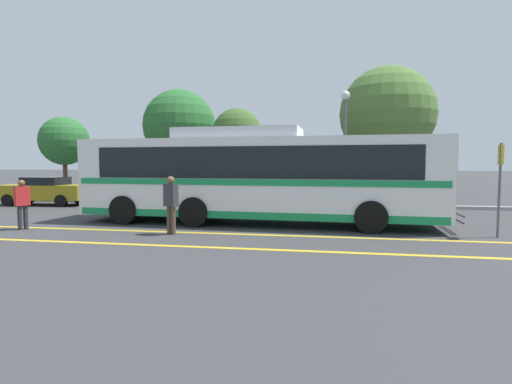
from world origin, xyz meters
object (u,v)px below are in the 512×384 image
at_px(pedestrian_0, 171,201).
at_px(bus_stop_sign, 500,178).
at_px(parked_car_1, 143,191).
at_px(pedestrian_1, 22,202).
at_px(tree_2, 64,141).
at_px(tree_0, 179,126).
at_px(tree_3, 387,114).
at_px(transit_bus, 256,175).
at_px(tree_1, 237,133).
at_px(parked_car_0, 45,191).
at_px(street_lamp, 345,126).

relative_size(pedestrian_0, bus_stop_sign, 0.65).
distance_m(parked_car_1, pedestrian_1, 7.24).
bearing_deg(bus_stop_sign, tree_2, -115.24).
relative_size(tree_0, tree_2, 1.31).
distance_m(pedestrian_0, tree_0, 14.65).
relative_size(pedestrian_0, tree_0, 0.25).
xyz_separation_m(parked_car_1, tree_3, (12.15, 4.70, 4.06)).
xyz_separation_m(pedestrian_1, tree_3, (12.78, 11.91, 3.93)).
height_order(transit_bus, tree_0, tree_0).
height_order(tree_0, tree_1, tree_0).
bearing_deg(parked_car_0, tree_2, 22.99).
height_order(pedestrian_1, tree_2, tree_2).
bearing_deg(transit_bus, tree_0, -144.77).
bearing_deg(pedestrian_0, parked_car_1, 144.91).
xyz_separation_m(transit_bus, parked_car_1, (-6.48, 4.64, -0.93)).
xyz_separation_m(street_lamp, tree_1, (-6.21, 3.19, -0.02)).
height_order(parked_car_0, pedestrian_1, pedestrian_1).
xyz_separation_m(pedestrian_1, tree_0, (0.18, 13.40, 3.62)).
relative_size(parked_car_1, bus_stop_sign, 1.54).
height_order(pedestrian_0, pedestrian_1, pedestrian_0).
xyz_separation_m(street_lamp, tree_2, (-18.07, 3.58, -0.35)).
xyz_separation_m(parked_car_1, street_lamp, (9.78, 2.03, 3.18)).
bearing_deg(street_lamp, parked_car_0, -171.04).
relative_size(parked_car_0, tree_0, 0.67).
bearing_deg(parked_car_0, street_lamp, -85.42).
bearing_deg(bus_stop_sign, tree_1, -135.24).
height_order(parked_car_1, tree_1, tree_1).
xyz_separation_m(parked_car_0, parked_car_1, (5.21, 0.34, 0.03)).
height_order(street_lamp, tree_0, tree_0).
relative_size(parked_car_1, pedestrian_0, 2.39).
bearing_deg(tree_3, pedestrian_1, -137.01).
bearing_deg(tree_1, parked_car_0, -147.66).
relative_size(parked_car_0, tree_1, 0.85).
height_order(parked_car_0, bus_stop_sign, bus_stop_sign).
xyz_separation_m(pedestrian_1, tree_2, (-7.66, 12.82, 2.70)).
height_order(street_lamp, tree_1, street_lamp).
relative_size(parked_car_1, tree_0, 0.61).
relative_size(pedestrian_0, pedestrian_1, 1.09).
height_order(transit_bus, tree_3, tree_3).
xyz_separation_m(transit_bus, bus_stop_sign, (7.28, -1.42, -0.01)).
bearing_deg(tree_2, tree_3, -2.56).
distance_m(pedestrian_0, pedestrian_1, 5.01).
distance_m(parked_car_1, tree_1, 7.06).
xyz_separation_m(parked_car_1, pedestrian_1, (-0.63, -7.22, 0.13)).
bearing_deg(parked_car_0, tree_1, -62.05).
bearing_deg(tree_3, transit_bus, -121.28).
xyz_separation_m(transit_bus, parked_car_0, (-11.69, 4.30, -0.96)).
bearing_deg(transit_bus, parked_car_0, -107.56).
bearing_deg(tree_2, street_lamp, -11.21).
bearing_deg(street_lamp, transit_bus, -116.35).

